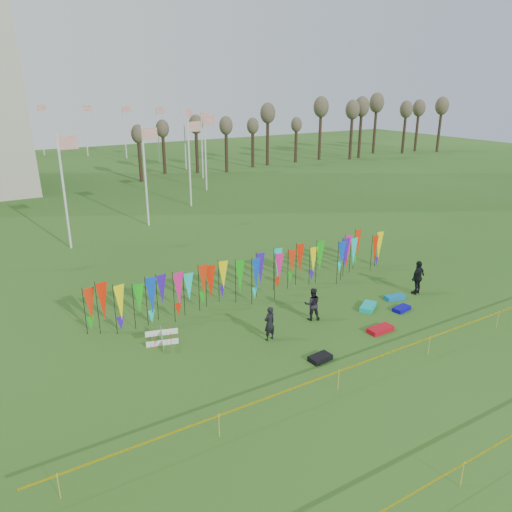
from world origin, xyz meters
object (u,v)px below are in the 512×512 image
kite_bag_black (320,358)px  person_right (418,277)px  person_mid (312,304)px  box_kite (162,338)px  kite_bag_teal (395,297)px  person_left (269,323)px  kite_bag_red (380,329)px  kite_bag_blue (402,309)px  kite_bag_turquoise (368,307)px

kite_bag_black → person_right: bearing=17.3°
person_mid → person_right: 6.94m
box_kite → kite_bag_teal: size_ratio=0.75×
person_left → person_mid: person_mid is taller
box_kite → person_right: person_right is taller
kite_bag_red → kite_bag_teal: 4.07m
person_right → box_kite: bearing=-18.3°
kite_bag_black → kite_bag_red: bearing=7.9°
person_left → box_kite: bearing=-32.7°
person_mid → kite_bag_blue: 4.89m
kite_bag_black → box_kite: bearing=138.6°
person_right → kite_bag_turquoise: person_right is taller
person_right → kite_bag_teal: person_right is taller
person_mid → box_kite: bearing=15.4°
box_kite → kite_bag_turquoise: 10.70m
person_left → kite_bag_turquoise: (6.14, 0.09, -0.69)m
kite_bag_turquoise → person_right: bearing=1.3°
box_kite → kite_bag_blue: bearing=-14.0°
box_kite → kite_bag_teal: 12.75m
kite_bag_blue → kite_bag_red: bearing=-156.8°
person_mid → person_right: person_right is taller
person_left → kite_bag_teal: bearing=173.4°
kite_bag_red → box_kite: bearing=156.3°
person_mid → person_left: bearing=38.3°
box_kite → kite_bag_turquoise: bearing=-10.3°
box_kite → person_mid: bearing=-10.6°
person_right → kite_bag_red: size_ratio=1.52×
person_right → kite_bag_red: (-4.95, -2.24, -0.85)m
person_left → kite_bag_teal: person_left is taller
kite_bag_blue → kite_bag_red: (-2.59, -1.11, 0.01)m
person_left → kite_bag_turquoise: size_ratio=1.35×
kite_bag_blue → person_mid: bearing=160.7°
kite_bag_turquoise → kite_bag_black: (-5.28, -2.72, -0.01)m
person_left → person_mid: 2.98m
person_mid → kite_bag_red: size_ratio=1.31×
person_mid → kite_bag_turquoise: person_mid is taller
person_right → kite_bag_red: person_right is taller
person_left → kite_bag_teal: 8.28m
person_left → kite_bag_turquoise: 6.18m
kite_bag_turquoise → kite_bag_red: size_ratio=0.95×
person_left → kite_bag_red: (4.89, -2.07, -0.70)m
person_mid → kite_bag_teal: (5.33, -0.40, -0.73)m
box_kite → person_mid: size_ratio=0.49×
box_kite → kite_bag_red: (9.27, -4.07, -0.29)m
box_kite → kite_bag_turquoise: (10.53, -1.91, -0.28)m
kite_bag_blue → kite_bag_teal: 1.42m
person_right → kite_bag_teal: bearing=-13.2°
kite_bag_turquoise → kite_bag_black: size_ratio=1.25×
box_kite → person_mid: 7.43m
person_right → kite_bag_blue: 2.75m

